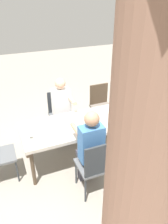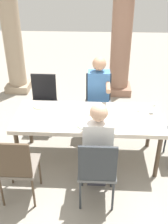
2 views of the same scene
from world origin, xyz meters
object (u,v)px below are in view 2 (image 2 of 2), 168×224
(stone_column_centre, at_px, (122,22))
(plate_1, at_px, (86,125))
(dining_table, at_px, (88,120))
(chair_west_north, at_px, (44,99))
(chair_mid_south, at_px, (97,169))
(plate_2, at_px, (140,108))
(wine_glass_2, at_px, (153,105))
(diner_woman_green, at_px, (97,147))
(chair_mid_north, at_px, (98,99))
(chair_west_south, at_px, (17,166))
(plate_0, at_px, (40,106))
(diner_man_white, at_px, (99,96))
(stone_column_near, at_px, (11,26))

(stone_column_centre, distance_m, plate_1, 2.75)
(dining_table, relative_size, chair_west_north, 2.15)
(chair_mid_south, height_order, stone_column_centre, stone_column_centre)
(plate_2, relative_size, wine_glass_2, 1.40)
(diner_woman_green, distance_m, plate_1, 0.44)
(dining_table, distance_m, chair_mid_north, 0.87)
(chair_west_south, bearing_deg, plate_0, 86.18)
(chair_mid_south, xyz_separation_m, wine_glass_2, (0.76, 0.99, 0.30))
(chair_west_north, relative_size, diner_man_white, 0.71)
(chair_mid_north, bearing_deg, plate_2, -44.89)
(stone_column_near, xyz_separation_m, plate_2, (2.41, -2.09, -0.69))
(stone_column_centre, bearing_deg, plate_0, -121.95)
(plate_0, height_order, plate_2, same)
(dining_table, bearing_deg, plate_0, 161.57)
(chair_west_south, distance_m, wine_glass_2, 1.99)
(chair_mid_north, relative_size, diner_woman_green, 0.75)
(stone_column_near, relative_size, wine_glass_2, 18.51)
(plate_2, bearing_deg, stone_column_centre, 94.38)
(plate_0, xyz_separation_m, plate_2, (1.46, 0.00, -0.00))
(chair_west_north, height_order, chair_west_south, chair_west_north)
(chair_mid_south, height_order, plate_0, chair_mid_south)
(plate_0, xyz_separation_m, plate_1, (0.70, -0.48, -0.00))
(diner_man_white, xyz_separation_m, stone_column_near, (-1.81, 1.68, 0.71))
(chair_mid_south, bearing_deg, diner_woman_green, 90.83)
(stone_column_near, relative_size, stone_column_centre, 0.95)
(diner_man_white, relative_size, stone_column_near, 0.46)
(chair_west_north, bearing_deg, stone_column_centre, 47.12)
(chair_mid_north, height_order, stone_column_centre, stone_column_centre)
(dining_table, xyz_separation_m, plate_1, (-0.02, -0.24, 0.07))
(stone_column_centre, bearing_deg, plate_2, -85.62)
(chair_west_south, xyz_separation_m, diner_woman_green, (0.93, 0.20, 0.15))
(chair_west_north, relative_size, plate_1, 4.02)
(chair_west_north, distance_m, chair_west_south, 1.70)
(chair_west_south, distance_m, diner_woman_green, 0.96)
(chair_west_north, bearing_deg, chair_mid_south, -61.28)
(chair_mid_south, height_order, wine_glass_2, chair_mid_south)
(wine_glass_2, bearing_deg, stone_column_centre, 98.27)
(plate_0, distance_m, plate_2, 1.46)
(stone_column_near, height_order, wine_glass_2, stone_column_near)
(plate_0, bearing_deg, chair_mid_south, -51.77)
(diner_man_white, bearing_deg, chair_west_south, -121.98)
(chair_west_north, xyz_separation_m, plate_1, (0.77, -1.09, 0.20))
(dining_table, bearing_deg, chair_mid_south, -81.00)
(chair_mid_north, xyz_separation_m, diner_man_white, (0.00, -0.20, 0.16))
(stone_column_centre, height_order, plate_0, stone_column_centre)
(dining_table, bearing_deg, diner_man_white, 78.03)
(chair_west_south, height_order, wine_glass_2, chair_west_south)
(chair_west_north, distance_m, plate_2, 1.66)
(dining_table, relative_size, plate_2, 9.24)
(dining_table, distance_m, wine_glass_2, 0.93)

